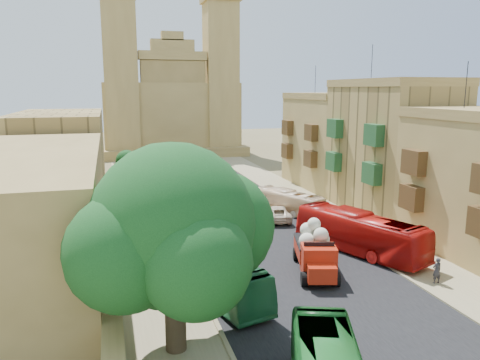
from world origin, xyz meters
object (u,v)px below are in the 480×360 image
red_truck (315,250)px  car_white_a (215,198)px  church (170,106)px  bus_red_east (359,233)px  car_blue_a (240,232)px  car_blue_b (190,171)px  street_tree_a (150,242)px  olive_pickup (326,222)px  street_tree_d (127,161)px  car_dkblue (181,181)px  ficus_tree (175,231)px  pedestrian_c (382,247)px  bus_cream_east (288,202)px  bus_green_north (214,271)px  car_cream (276,213)px  pedestrian_a (437,271)px  street_tree_c (131,174)px  car_white_b (218,189)px  street_tree_b (138,196)px

red_truck → car_white_a: 21.80m
church → bus_red_east: (6.50, -64.39, -7.91)m
car_blue_a → car_blue_b: car_blue_a is taller
street_tree_a → olive_pickup: street_tree_a is taller
street_tree_a → street_tree_d: street_tree_a is taller
church → bus_red_east: size_ratio=3.14×
car_dkblue → bus_red_east: bearing=-51.6°
bus_red_east → ficus_tree: bearing=11.2°
pedestrian_c → car_blue_b: bearing=-148.1°
church → bus_cream_east: church is taller
street_tree_a → street_tree_d: (-0.00, 36.00, -0.01)m
red_truck → car_white_a: (-2.36, 21.66, -0.92)m
bus_green_north → car_cream: size_ratio=2.03×
church → pedestrian_a: (8.38, -71.25, -8.62)m
car_blue_b → red_truck: bearing=-81.4°
ficus_tree → street_tree_a: ficus_tree is taller
bus_red_east → car_cream: (-3.14, 10.52, -0.89)m
car_white_a → pedestrian_c: size_ratio=2.56×
ficus_tree → car_cream: ficus_tree is taller
street_tree_c → pedestrian_a: size_ratio=2.81×
olive_pickup → ficus_tree: bearing=-134.8°
ficus_tree → car_blue_b: size_ratio=2.91×
car_blue_b → car_white_b: bearing=-80.1°
bus_cream_east → pedestrian_a: size_ratio=4.89×
street_tree_a → car_cream: size_ratio=0.88×
bus_green_north → bus_cream_east: bus_green_north is taller
street_tree_c → street_tree_d: 12.00m
ficus_tree → car_dkblue: size_ratio=2.17×
street_tree_b → street_tree_c: (-0.00, 12.00, -0.06)m
street_tree_c → olive_pickup: street_tree_c is taller
street_tree_a → bus_red_east: 16.71m
bus_cream_east → street_tree_a: bearing=19.8°
street_tree_d → car_blue_a: (8.25, -28.07, -2.43)m
church → street_tree_a: 67.67m
bus_green_north → car_white_a: (5.24, 23.10, -0.76)m
red_truck → car_blue_b: (-1.88, 40.92, -1.05)m
street_tree_a → car_blue_a: size_ratio=1.23×
red_truck → bus_cream_east: red_truck is taller
street_tree_d → pedestrian_c: street_tree_d is taller
olive_pickup → bus_cream_east: bus_cream_east is taller
pedestrian_a → pedestrian_c: 5.28m
street_tree_c → red_truck: bearing=-65.2°
street_tree_a → pedestrian_c: street_tree_a is taller
church → car_blue_a: size_ratio=9.69×
olive_pickup → bus_cream_east: 7.02m
street_tree_d → bus_red_east: (16.50, -33.77, -1.46)m
street_tree_c → car_blue_b: bearing=59.7°
street_tree_b → car_dkblue: street_tree_b is taller
bus_green_north → ficus_tree: bearing=-132.8°
church → pedestrian_c: size_ratio=21.38×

